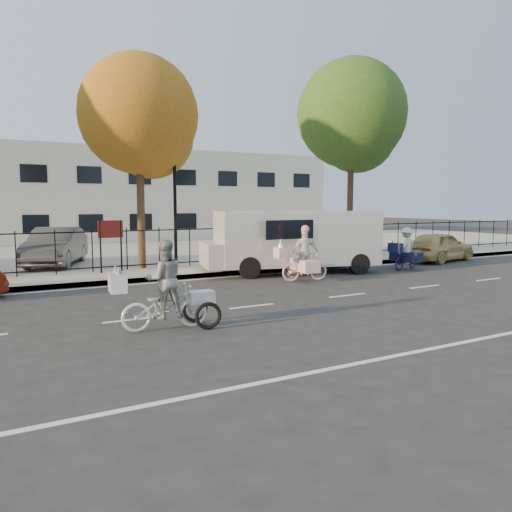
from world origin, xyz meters
TOP-DOWN VIEW (x-y plane):
  - ground at (0.00, 0.00)m, footprint 120.00×120.00m
  - road_markings at (0.00, 0.00)m, footprint 60.00×9.52m
  - curb at (0.00, 5.05)m, footprint 60.00×0.10m
  - sidewalk at (0.00, 6.10)m, footprint 60.00×2.20m
  - parking_lot at (0.00, 15.00)m, footprint 60.00×15.60m
  - iron_fence at (0.00, 7.20)m, footprint 58.00×0.06m
  - building at (0.00, 25.00)m, footprint 34.00×10.00m
  - lamppost at (0.50, 6.80)m, footprint 0.36×0.36m
  - street_sign at (-1.85, 6.80)m, footprint 0.85×0.06m
  - zebra_trike at (-2.60, -1.13)m, footprint 2.12×0.91m
  - unicorn_bike at (3.40, 2.71)m, footprint 1.85×1.31m
  - bull_bike at (8.43, 3.19)m, footprint 1.80×1.26m
  - white_van at (4.18, 4.50)m, footprint 6.72×3.45m
  - gold_sedan at (11.77, 4.50)m, footprint 4.09×2.30m
  - lot_car_c at (-3.26, 9.81)m, footprint 3.04×4.68m
  - lot_car_d at (5.08, 9.81)m, footprint 2.43×4.29m
  - tree_mid at (-0.43, 7.53)m, footprint 4.29×4.29m
  - tree_east at (9.22, 7.38)m, footprint 4.90×4.90m

SIDE VIEW (x-z plane):
  - ground at x=0.00m, z-range 0.00..0.00m
  - road_markings at x=0.00m, z-range 0.00..0.01m
  - curb at x=0.00m, z-range 0.00..0.15m
  - sidewalk at x=0.00m, z-range 0.00..0.15m
  - parking_lot at x=0.00m, z-range 0.00..0.15m
  - bull_bike at x=8.43m, z-range -0.16..1.46m
  - gold_sedan at x=11.77m, z-range 0.00..1.31m
  - unicorn_bike at x=3.40m, z-range -0.24..1.59m
  - zebra_trike at x=-2.60m, z-range -0.21..1.60m
  - lot_car_d at x=5.08m, z-range 0.15..1.53m
  - lot_car_c at x=-3.26m, z-range 0.15..1.61m
  - iron_fence at x=0.00m, z-range 0.15..1.65m
  - white_van at x=4.18m, z-range 0.12..2.36m
  - street_sign at x=-1.85m, z-range 0.52..2.32m
  - building at x=0.00m, z-range 0.00..6.00m
  - lamppost at x=0.50m, z-range 0.95..5.28m
  - tree_mid at x=-0.43m, z-range 1.57..9.44m
  - tree_east at x=9.22m, z-range 1.80..10.79m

